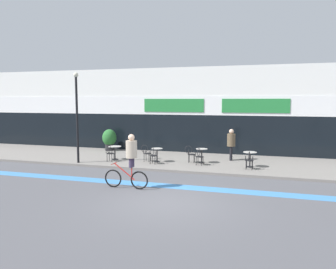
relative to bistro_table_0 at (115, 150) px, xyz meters
name	(u,v)px	position (x,y,z in m)	size (l,w,h in m)	color
ground_plane	(166,202)	(4.92, -6.27, -0.66)	(120.00, 120.00, 0.00)	#4C4C51
sidewalk_slab	(204,162)	(4.92, 0.98, -0.60)	(40.00, 5.50, 0.12)	slate
storefront_facade	(217,111)	(4.92, 5.70, 2.09)	(40.00, 4.06, 5.53)	silver
bike_lane_stripe	(181,187)	(4.92, -4.20, -0.66)	(36.00, 0.70, 0.01)	#3D7AB7
bistro_table_0	(115,150)	(0.00, 0.00, 0.00)	(0.73, 0.73, 0.75)	black
bistro_table_1	(157,152)	(2.50, 0.00, -0.02)	(0.61, 0.61, 0.75)	black
bistro_table_2	(202,153)	(4.88, 0.39, 0.00)	(0.60, 0.60, 0.77)	black
bistro_table_3	(250,156)	(7.39, 0.03, 0.00)	(0.67, 0.67, 0.76)	black
cafe_chair_0_near	(110,152)	(0.00, -0.63, -0.02)	(0.41, 0.58, 0.90)	black
cafe_chair_1_near	(153,154)	(2.50, -0.63, -0.02)	(0.44, 0.59, 0.90)	black
cafe_chair_1_side	(146,152)	(1.88, 0.00, -0.02)	(0.58, 0.42, 0.90)	black
cafe_chair_2_near	(199,155)	(4.87, -0.24, -0.02)	(0.45, 0.60, 0.90)	black
cafe_chair_2_side	(190,153)	(4.26, 0.38, -0.02)	(0.60, 0.45, 0.90)	black
cafe_chair_3_near	(249,159)	(7.39, -0.59, -0.02)	(0.42, 0.58, 0.90)	black
planter_pot	(109,139)	(-1.85, 3.00, 0.23)	(0.93, 0.93, 1.41)	#232326
lamp_post	(77,111)	(-1.48, -1.40, 2.24)	(0.26, 0.26, 4.78)	black
cyclist_1	(130,158)	(3.07, -4.99, 0.57)	(1.83, 0.48, 2.15)	black
pedestrian_near_end	(231,142)	(6.29, 1.65, 0.50)	(0.49, 0.49, 1.74)	black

